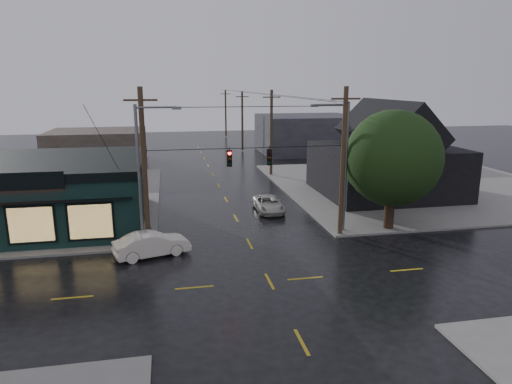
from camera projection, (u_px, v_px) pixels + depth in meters
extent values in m
plane|color=black|center=(269.00, 281.00, 24.39)|extent=(160.00, 160.00, 0.00)
cube|color=slate|center=(415.00, 185.00, 47.21)|extent=(28.00, 28.00, 0.15)
cube|color=black|center=(32.00, 196.00, 33.48)|extent=(16.00, 12.00, 4.20)
cube|color=black|center=(28.00, 164.00, 32.92)|extent=(16.30, 12.30, 0.60)
cube|color=black|center=(385.00, 170.00, 42.87)|extent=(12.00, 11.00, 4.50)
cylinder|color=black|center=(390.00, 204.00, 32.59)|extent=(0.70, 0.70, 3.57)
sphere|color=black|center=(393.00, 158.00, 31.82)|extent=(6.77, 6.77, 6.77)
cylinder|color=black|center=(248.00, 148.00, 29.14)|extent=(13.00, 0.04, 0.04)
cube|color=#382D29|center=(98.00, 147.00, 59.45)|extent=(12.00, 10.00, 4.40)
cube|color=#2B2A30|center=(307.00, 134.00, 69.69)|extent=(14.00, 12.00, 5.60)
imported|color=silver|center=(152.00, 244.00, 27.83)|extent=(4.83, 2.88, 1.50)
imported|color=#B5B0A7|center=(269.00, 204.00, 37.59)|extent=(2.13, 4.56, 1.26)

